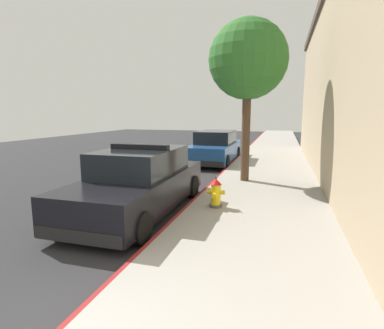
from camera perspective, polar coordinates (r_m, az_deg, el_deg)
name	(u,v)px	position (r m, az deg, el deg)	size (l,w,h in m)	color
ground_plane	(124,172)	(13.51, -12.47, -1.44)	(32.28, 60.00, 0.20)	#2B2B2D
sidewalk_pavement	(268,176)	(11.83, 13.89, -2.15)	(3.35, 60.00, 0.16)	#9E9991
curb_painted_edge	(222,174)	(12.02, 5.70, -1.73)	(0.08, 60.00, 0.16)	maroon
police_cruiser	(140,183)	(7.62, -9.74, -3.33)	(1.94, 4.84, 1.68)	black
parked_car_silver_ahead	(215,148)	(15.14, 4.37, 3.15)	(1.94, 4.84, 1.56)	navy
fire_hydrant	(216,193)	(7.49, 4.46, -5.29)	(0.44, 0.40, 0.76)	#4C4C51
street_tree	(248,61)	(10.50, 10.38, 18.50)	(2.54, 2.54, 5.23)	brown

